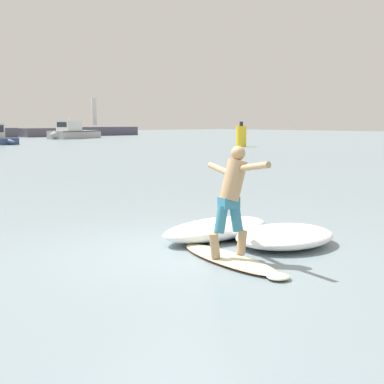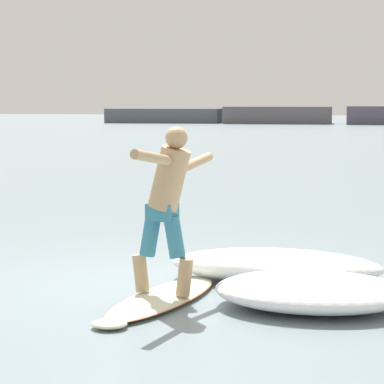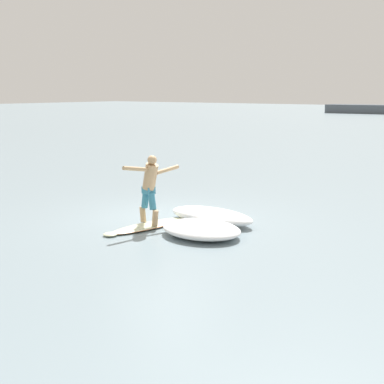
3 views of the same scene
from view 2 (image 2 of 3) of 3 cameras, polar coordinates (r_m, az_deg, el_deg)
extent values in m
plane|color=gray|center=(9.55, -1.93, -5.67)|extent=(200.00, 200.00, 0.00)
cube|color=#4C545C|center=(73.56, -1.74, 4.81)|extent=(9.31, 4.18, 1.14)
cube|color=#58555A|center=(71.72, 5.43, 4.83)|extent=(8.45, 4.49, 1.33)
ellipsoid|color=beige|center=(8.61, -1.86, -6.65)|extent=(0.89, 2.17, 0.09)
ellipsoid|color=beige|center=(7.67, -5.22, -8.23)|extent=(0.35, 0.34, 0.07)
ellipsoid|color=#DB5B2D|center=(8.61, -1.86, -6.65)|extent=(0.91, 2.18, 0.04)
cone|color=black|center=(9.41, 0.33, -6.23)|extent=(0.06, 0.06, 0.14)
cone|color=black|center=(9.33, -0.90, -6.33)|extent=(0.06, 0.06, 0.14)
cone|color=black|center=(9.22, 0.87, -6.49)|extent=(0.06, 0.06, 0.14)
cylinder|color=tan|center=(8.46, -0.47, -5.36)|extent=(0.19, 0.16, 0.36)
cylinder|color=teal|center=(8.45, -1.11, -2.86)|extent=(0.24, 0.19, 0.40)
cylinder|color=tan|center=(8.68, -3.23, -5.09)|extent=(0.19, 0.16, 0.36)
cylinder|color=teal|center=(8.56, -2.63, -2.75)|extent=(0.24, 0.19, 0.40)
cube|color=teal|center=(8.47, -1.88, -1.27)|extent=(0.30, 0.25, 0.16)
cylinder|color=tan|center=(8.41, -1.44, 0.85)|extent=(0.47, 0.36, 0.63)
sphere|color=tan|center=(8.35, -0.98, 3.42)|extent=(0.21, 0.21, 0.21)
cylinder|color=tan|center=(8.77, 0.19, 1.83)|extent=(0.25, 0.62, 0.20)
cylinder|color=tan|center=(7.97, -2.55, 2.18)|extent=(0.23, 0.62, 0.19)
ellipsoid|color=white|center=(9.53, 5.28, -4.64)|extent=(2.24, 0.98, 0.35)
ellipsoid|color=white|center=(8.42, 7.54, -6.19)|extent=(1.82, 1.41, 0.31)
camera|label=1|loc=(8.11, -56.16, 3.90)|focal=50.00mm
camera|label=3|loc=(5.72, 111.95, 9.46)|focal=50.00mm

